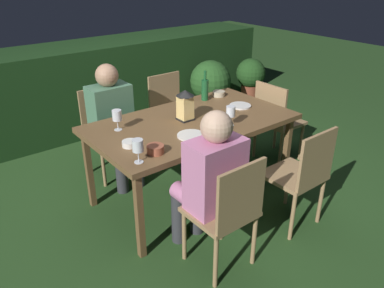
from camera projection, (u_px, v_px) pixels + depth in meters
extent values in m
plane|color=#26471E|center=(192.00, 194.00, 3.59)|extent=(16.00, 16.00, 0.00)
cube|color=brown|center=(192.00, 123.00, 3.28)|extent=(1.74, 0.97, 0.04)
cube|color=brown|center=(139.00, 217.00, 2.70)|extent=(0.05, 0.05, 0.70)
cube|color=brown|center=(286.00, 153.00, 3.59)|extent=(0.05, 0.05, 0.70)
cube|color=brown|center=(89.00, 170.00, 3.29)|extent=(0.05, 0.05, 0.70)
cube|color=brown|center=(226.00, 125.00, 4.18)|extent=(0.05, 0.05, 0.70)
cube|color=#9E7A51|center=(293.00, 175.00, 3.05)|extent=(0.42, 0.40, 0.03)
cube|color=#9E7A51|center=(317.00, 159.00, 2.82)|extent=(0.40, 0.02, 0.42)
cylinder|color=#9E7A51|center=(259.00, 198.00, 3.17)|extent=(0.03, 0.03, 0.42)
cylinder|color=#9E7A51|center=(288.00, 183.00, 3.37)|extent=(0.03, 0.03, 0.42)
cylinder|color=#9E7A51|center=(292.00, 217.00, 2.93)|extent=(0.03, 0.03, 0.42)
cylinder|color=#9E7A51|center=(321.00, 201.00, 3.13)|extent=(0.03, 0.03, 0.42)
cube|color=#9E7A51|center=(110.00, 135.00, 3.76)|extent=(0.42, 0.40, 0.03)
cube|color=#9E7A51|center=(99.00, 108.00, 3.79)|extent=(0.40, 0.03, 0.42)
cylinder|color=#9E7A51|center=(136.00, 156.00, 3.83)|extent=(0.03, 0.03, 0.42)
cylinder|color=#9E7A51|center=(103.00, 167.00, 3.63)|extent=(0.03, 0.03, 0.42)
cylinder|color=#9E7A51|center=(120.00, 144.00, 4.07)|extent=(0.03, 0.03, 0.42)
cylinder|color=#9E7A51|center=(88.00, 154.00, 3.87)|extent=(0.03, 0.03, 0.42)
cube|color=#4C7A5B|center=(110.00, 111.00, 3.60)|extent=(0.38, 0.24, 0.50)
sphere|color=tan|center=(107.00, 75.00, 3.45)|extent=(0.21, 0.21, 0.21)
cylinder|color=#4C7A5B|center=(128.00, 136.00, 3.65)|extent=(0.13, 0.36, 0.13)
cylinder|color=#4C7A5B|center=(111.00, 141.00, 3.55)|extent=(0.13, 0.36, 0.13)
cylinder|color=#333338|center=(138.00, 165.00, 3.64)|extent=(0.11, 0.11, 0.45)
cylinder|color=#333338|center=(121.00, 170.00, 3.54)|extent=(0.11, 0.11, 0.45)
cube|color=#9E7A51|center=(280.00, 121.00, 4.06)|extent=(0.40, 0.42, 0.03)
cube|color=#9E7A51|center=(270.00, 105.00, 3.86)|extent=(0.03, 0.40, 0.42)
cylinder|color=#9E7A51|center=(275.00, 131.00, 4.38)|extent=(0.03, 0.03, 0.42)
cylinder|color=#9E7A51|center=(301.00, 142.00, 4.13)|extent=(0.03, 0.03, 0.42)
cylinder|color=#9E7A51|center=(255.00, 139.00, 4.19)|extent=(0.03, 0.03, 0.42)
cylinder|color=#9E7A51|center=(280.00, 151.00, 3.94)|extent=(0.03, 0.03, 0.42)
cube|color=#9E7A51|center=(175.00, 117.00, 4.19)|extent=(0.42, 0.40, 0.03)
cube|color=#9E7A51|center=(164.00, 93.00, 4.23)|extent=(0.40, 0.03, 0.42)
cylinder|color=#9E7A51|center=(197.00, 136.00, 4.27)|extent=(0.03, 0.03, 0.42)
cylinder|color=#9E7A51|center=(171.00, 145.00, 4.07)|extent=(0.03, 0.03, 0.42)
cylinder|color=#9E7A51|center=(179.00, 127.00, 4.51)|extent=(0.03, 0.03, 0.42)
cylinder|color=#9E7A51|center=(153.00, 134.00, 4.31)|extent=(0.03, 0.03, 0.42)
cube|color=#9E7A51|center=(220.00, 211.00, 2.61)|extent=(0.42, 0.40, 0.03)
cube|color=#9E7A51|center=(241.00, 196.00, 2.38)|extent=(0.40, 0.02, 0.42)
cylinder|color=#9E7A51|center=(184.00, 236.00, 2.73)|extent=(0.03, 0.03, 0.42)
cylinder|color=#9E7A51|center=(222.00, 217.00, 2.93)|extent=(0.03, 0.03, 0.42)
cylinder|color=#9E7A51|center=(216.00, 262.00, 2.49)|extent=(0.03, 0.03, 0.42)
cylinder|color=#9E7A51|center=(254.00, 240.00, 2.69)|extent=(0.03, 0.03, 0.42)
cube|color=#C675A3|center=(215.00, 174.00, 2.54)|extent=(0.38, 0.24, 0.50)
sphere|color=#D1A889|center=(217.00, 127.00, 2.39)|extent=(0.21, 0.21, 0.21)
cylinder|color=#C675A3|center=(192.00, 200.00, 2.69)|extent=(0.13, 0.36, 0.13)
cylinder|color=#C675A3|center=(211.00, 191.00, 2.79)|extent=(0.13, 0.36, 0.13)
cylinder|color=#333338|center=(179.00, 216.00, 2.91)|extent=(0.11, 0.11, 0.45)
cylinder|color=#333338|center=(197.00, 208.00, 3.01)|extent=(0.11, 0.11, 0.45)
cube|color=black|center=(185.00, 119.00, 3.28)|extent=(0.12, 0.12, 0.01)
cube|color=#F9D17A|center=(185.00, 107.00, 3.23)|extent=(0.11, 0.11, 0.20)
cone|color=black|center=(185.00, 93.00, 3.17)|extent=(0.15, 0.15, 0.05)
cylinder|color=#195128|center=(205.00, 90.00, 3.70)|extent=(0.07, 0.07, 0.20)
cylinder|color=#195128|center=(205.00, 75.00, 3.63)|extent=(0.03, 0.03, 0.09)
cylinder|color=silver|center=(118.00, 130.00, 3.08)|extent=(0.06, 0.06, 0.00)
cylinder|color=silver|center=(118.00, 125.00, 3.06)|extent=(0.01, 0.01, 0.08)
cylinder|color=silver|center=(117.00, 115.00, 3.03)|extent=(0.08, 0.08, 0.08)
cylinder|color=maroon|center=(117.00, 118.00, 3.04)|extent=(0.07, 0.07, 0.03)
cylinder|color=silver|center=(139.00, 162.00, 2.59)|extent=(0.06, 0.06, 0.00)
cylinder|color=silver|center=(138.00, 156.00, 2.57)|extent=(0.01, 0.01, 0.08)
cylinder|color=silver|center=(138.00, 145.00, 2.54)|extent=(0.08, 0.08, 0.08)
cylinder|color=maroon|center=(138.00, 149.00, 2.55)|extent=(0.07, 0.07, 0.03)
cylinder|color=silver|center=(230.00, 125.00, 3.16)|extent=(0.06, 0.06, 0.00)
cylinder|color=silver|center=(230.00, 121.00, 3.14)|extent=(0.01, 0.01, 0.08)
cylinder|color=silver|center=(231.00, 111.00, 3.11)|extent=(0.08, 0.08, 0.08)
cylinder|color=maroon|center=(231.00, 114.00, 3.12)|extent=(0.07, 0.07, 0.03)
cylinder|color=silver|center=(240.00, 106.00, 3.57)|extent=(0.20, 0.20, 0.01)
cylinder|color=silver|center=(191.00, 135.00, 2.97)|extent=(0.22, 0.22, 0.01)
cylinder|color=silver|center=(211.00, 122.00, 3.19)|extent=(0.13, 0.13, 0.04)
cylinder|color=#424C1E|center=(211.00, 121.00, 3.18)|extent=(0.11, 0.11, 0.01)
cylinder|color=#BCAD8E|center=(219.00, 94.00, 3.84)|extent=(0.12, 0.12, 0.05)
cylinder|color=tan|center=(219.00, 93.00, 3.83)|extent=(0.11, 0.11, 0.01)
cylinder|color=silver|center=(130.00, 144.00, 2.81)|extent=(0.11, 0.11, 0.04)
cylinder|color=#477533|center=(130.00, 143.00, 2.80)|extent=(0.10, 0.10, 0.01)
cylinder|color=#9E5138|center=(155.00, 149.00, 2.70)|extent=(0.12, 0.12, 0.06)
cylinder|color=beige|center=(155.00, 148.00, 2.70)|extent=(0.11, 0.11, 0.02)
cylinder|color=#9E7A51|center=(10.00, 94.00, 4.26)|extent=(0.52, 0.52, 0.03)
cylinder|color=#9E7A51|center=(16.00, 121.00, 4.40)|extent=(0.07, 0.07, 0.61)
cylinder|color=#9E7A51|center=(21.00, 144.00, 4.53)|extent=(0.39, 0.39, 0.02)
cylinder|color=#B2B7BF|center=(8.00, 86.00, 4.22)|extent=(0.26, 0.26, 0.17)
cylinder|color=white|center=(7.00, 82.00, 4.20)|extent=(0.23, 0.23, 0.04)
cylinder|color=#1E5B2D|center=(2.00, 79.00, 4.15)|extent=(0.07, 0.07, 0.16)
cube|color=#193816|center=(88.00, 86.00, 4.88)|extent=(5.14, 0.78, 1.06)
cylinder|color=brown|center=(210.00, 107.00, 5.30)|extent=(0.32, 0.32, 0.28)
sphere|color=#234C1E|center=(210.00, 81.00, 5.13)|extent=(0.55, 0.55, 0.55)
cylinder|color=brown|center=(249.00, 95.00, 5.75)|extent=(0.26, 0.26, 0.30)
sphere|color=#1E4219|center=(251.00, 73.00, 5.60)|extent=(0.43, 0.43, 0.43)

